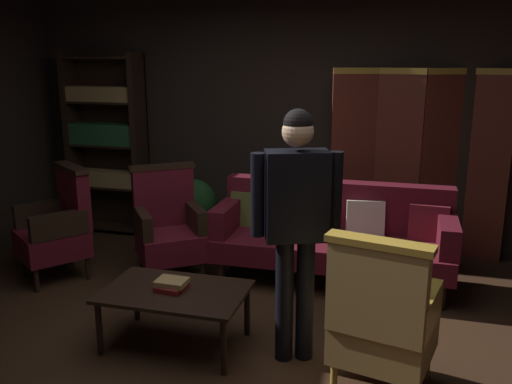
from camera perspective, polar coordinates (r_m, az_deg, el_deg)
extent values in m
plane|color=#331E11|center=(4.02, -3.15, -16.05)|extent=(10.00, 10.00, 0.00)
cube|color=black|center=(5.88, 4.31, 8.08)|extent=(7.20, 0.10, 2.80)
cube|color=#5B2319|center=(5.64, 10.09, 3.02)|extent=(0.44, 0.19, 1.90)
cube|color=#B78E33|center=(5.54, 10.51, 12.40)|extent=(0.45, 0.19, 0.06)
cube|color=#5B2319|center=(5.64, 14.57, 2.79)|extent=(0.46, 0.13, 1.90)
cube|color=#B78E33|center=(5.54, 15.17, 12.15)|extent=(0.46, 0.14, 0.06)
cube|color=#5B2319|center=(5.72, 18.81, 2.63)|extent=(0.41, 0.26, 1.90)
cube|color=#B78E33|center=(5.62, 19.57, 11.85)|extent=(0.42, 0.27, 0.06)
cube|color=#5B2319|center=(5.80, 22.87, 2.42)|extent=(0.44, 0.19, 1.90)
cube|color=#B78E33|center=(5.70, 23.77, 11.50)|extent=(0.45, 0.19, 0.06)
cube|color=black|center=(6.67, -18.54, 4.86)|extent=(0.06, 0.32, 2.05)
cube|color=black|center=(6.24, -12.08, 4.69)|extent=(0.06, 0.32, 2.05)
cube|color=black|center=(6.57, -14.75, 5.01)|extent=(0.90, 0.02, 2.05)
cube|color=black|center=(6.66, -14.87, -3.42)|extent=(0.86, 0.30, 0.02)
cube|color=black|center=(6.54, -15.14, 0.62)|extent=(0.86, 0.30, 0.02)
cube|color=#9E7A47|center=(6.50, -15.28, 1.41)|extent=(0.78, 0.22, 0.17)
cube|color=black|center=(6.45, -15.42, 4.79)|extent=(0.86, 0.30, 0.02)
cube|color=#1E4C28|center=(6.41, -15.58, 5.89)|extent=(0.78, 0.22, 0.23)
cube|color=black|center=(6.39, -15.70, 9.06)|extent=(0.86, 0.30, 0.02)
cube|color=#9E7A47|center=(6.37, -15.85, 9.87)|extent=(0.78, 0.22, 0.16)
cube|color=black|center=(6.37, -16.00, 13.38)|extent=(0.86, 0.30, 0.02)
cylinder|color=black|center=(4.98, -3.72, -8.43)|extent=(0.07, 0.07, 0.22)
cylinder|color=black|center=(4.75, 18.88, -10.34)|extent=(0.07, 0.07, 0.22)
cylinder|color=black|center=(5.51, -1.68, -6.13)|extent=(0.07, 0.07, 0.22)
cylinder|color=black|center=(5.30, 18.54, -7.70)|extent=(0.07, 0.07, 0.22)
cube|color=#4C0F19|center=(4.97, 7.86, -5.97)|extent=(2.10, 0.76, 0.20)
cube|color=#4C0F19|center=(5.16, 8.45, -1.37)|extent=(2.10, 0.18, 0.46)
cube|color=#4C0F19|center=(5.10, -3.02, -2.58)|extent=(0.16, 0.68, 0.26)
cube|color=#4C0F19|center=(4.88, 19.46, -4.20)|extent=(0.16, 0.68, 0.26)
cube|color=#4C5123|center=(5.24, -0.78, -1.89)|extent=(0.35, 0.19, 0.35)
cube|color=tan|center=(5.12, 5.19, -2.34)|extent=(0.34, 0.15, 0.35)
cube|color=beige|center=(5.06, 11.37, -2.78)|extent=(0.36, 0.21, 0.35)
cube|color=maroon|center=(5.05, 17.64, -3.19)|extent=(0.35, 0.16, 0.35)
cylinder|color=black|center=(3.99, -16.12, -13.61)|extent=(0.04, 0.04, 0.39)
cylinder|color=black|center=(3.64, -3.42, -15.90)|extent=(0.04, 0.04, 0.39)
cylinder|color=black|center=(4.41, -12.44, -10.60)|extent=(0.04, 0.04, 0.39)
cylinder|color=black|center=(4.09, -0.94, -12.26)|extent=(0.04, 0.04, 0.39)
cube|color=black|center=(3.92, -8.52, -10.30)|extent=(1.00, 0.64, 0.03)
cylinder|color=#B78E33|center=(3.81, 17.49, -16.63)|extent=(0.04, 0.04, 0.22)
cylinder|color=#B78E33|center=(3.90, 10.61, -15.43)|extent=(0.04, 0.04, 0.22)
cylinder|color=#B78E33|center=(3.52, 8.17, -18.82)|extent=(0.04, 0.04, 0.22)
cube|color=tan|center=(3.54, 13.25, -14.57)|extent=(0.67, 0.67, 0.24)
cube|color=tan|center=(3.17, 12.53, -10.22)|extent=(0.57, 0.24, 0.54)
cube|color=#B78E33|center=(3.06, 12.82, -5.26)|extent=(0.61, 0.26, 0.04)
cube|color=#B78E33|center=(3.39, 17.46, -11.82)|extent=(0.20, 0.51, 0.22)
cube|color=#B78E33|center=(3.50, 9.61, -10.54)|extent=(0.20, 0.51, 0.22)
cylinder|color=black|center=(5.59, -23.36, -7.00)|extent=(0.04, 0.04, 0.22)
cylinder|color=black|center=(5.18, -22.02, -8.57)|extent=(0.04, 0.04, 0.22)
cylinder|color=black|center=(5.71, -18.89, -6.16)|extent=(0.04, 0.04, 0.22)
cylinder|color=black|center=(5.30, -17.22, -7.61)|extent=(0.04, 0.04, 0.22)
cube|color=#4C0F19|center=(5.36, -20.59, -5.02)|extent=(0.78, 0.78, 0.24)
cube|color=#4C0F19|center=(5.32, -18.60, -0.61)|extent=(0.52, 0.43, 0.54)
cube|color=black|center=(5.26, -18.85, 2.45)|extent=(0.56, 0.46, 0.04)
cube|color=black|center=(5.52, -21.55, -2.07)|extent=(0.37, 0.45, 0.22)
cube|color=black|center=(5.08, -19.98, -3.30)|extent=(0.37, 0.45, 0.22)
cylinder|color=black|center=(4.88, -10.91, -9.13)|extent=(0.04, 0.04, 0.22)
cylinder|color=black|center=(4.97, -5.65, -8.48)|extent=(0.04, 0.04, 0.22)
cylinder|color=black|center=(5.30, -11.86, -7.26)|extent=(0.04, 0.04, 0.22)
cylinder|color=black|center=(5.39, -7.01, -6.70)|extent=(0.04, 0.04, 0.22)
cube|color=#4C0F19|center=(5.05, -8.96, -5.44)|extent=(0.78, 0.78, 0.24)
cube|color=#4C0F19|center=(5.15, -9.69, -0.53)|extent=(0.52, 0.43, 0.54)
cube|color=black|center=(5.09, -9.83, 2.63)|extent=(0.56, 0.46, 0.04)
cube|color=black|center=(4.93, -11.78, -3.22)|extent=(0.37, 0.45, 0.22)
cube|color=black|center=(5.03, -6.39, -2.67)|extent=(0.37, 0.45, 0.22)
cylinder|color=black|center=(3.73, 5.16, -11.13)|extent=(0.12, 0.12, 0.86)
cylinder|color=black|center=(3.71, 2.99, -11.25)|extent=(0.12, 0.12, 0.86)
cube|color=maroon|center=(3.54, 4.21, -4.30)|extent=(0.36, 0.26, 0.09)
cube|color=black|center=(3.47, 4.28, -0.38)|extent=(0.45, 0.34, 0.58)
cube|color=white|center=(3.57, 4.00, 0.51)|extent=(0.14, 0.06, 0.41)
cube|color=maroon|center=(3.53, 4.05, 4.18)|extent=(0.09, 0.05, 0.04)
cylinder|color=black|center=(3.52, 8.31, -0.13)|extent=(0.09, 0.09, 0.54)
cylinder|color=black|center=(3.44, 0.17, -0.32)|extent=(0.09, 0.09, 0.54)
sphere|color=tan|center=(3.39, 4.41, 6.34)|extent=(0.20, 0.20, 0.20)
sphere|color=black|center=(3.38, 4.43, 7.18)|extent=(0.18, 0.18, 0.18)
cylinder|color=brown|center=(5.87, -6.32, -4.59)|extent=(0.28, 0.28, 0.28)
ellipsoid|color=#193D19|center=(5.77, -6.42, -1.30)|extent=(0.47, 0.47, 0.54)
cube|color=maroon|center=(3.92, -8.81, -9.82)|extent=(0.21, 0.21, 0.04)
cube|color=#9E7A47|center=(3.90, -8.83, -9.32)|extent=(0.22, 0.17, 0.04)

